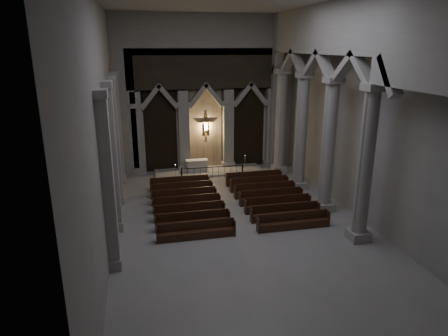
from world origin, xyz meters
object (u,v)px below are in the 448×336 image
Objects in this scene: candle_stand_left at (176,176)px; pews at (230,202)px; altar at (197,165)px; altar_rail at (213,171)px; worshipper at (237,181)px; candle_stand_right at (245,168)px.

candle_stand_left is 0.13× the size of pews.
altar is 0.36× the size of altar_rail.
worshipper is at bearing 68.22° from pews.
worshipper reaches higher than altar.
candle_stand_right is (2.75, 0.77, -0.23)m from altar_rail.
candle_stand_right reaches higher than candle_stand_left.
altar is at bearing 96.99° from pews.
candle_stand_right is at bearing 5.42° from candle_stand_left.
candle_stand_right is at bearing 66.98° from pews.
candle_stand_left reaches higher than altar.
altar_rail is at bearing -62.84° from altar.
pews is at bearing -65.05° from candle_stand_left.
altar is at bearing 117.16° from altar_rail.
candle_stand_right is 3.54m from worshipper.
altar_rail is at bearing -164.39° from candle_stand_right.
candle_stand_left is at bearing -174.58° from candle_stand_right.
pews is (0.92, -7.49, -0.29)m from altar.
altar is 3.81m from candle_stand_right.
pews is (2.77, -5.95, -0.03)m from candle_stand_left.
candle_stand_right reaches higher than worshipper.
candle_stand_right is at bearing 15.61° from altar_rail.
pews is (-0.00, -5.70, -0.32)m from altar_rail.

